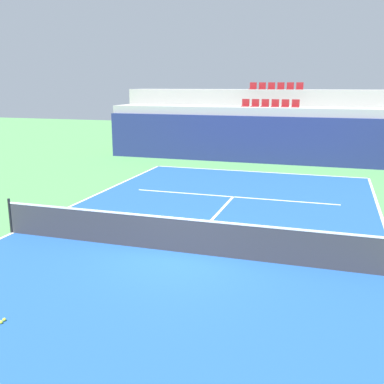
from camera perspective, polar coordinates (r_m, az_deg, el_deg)
name	(u,v)px	position (r m, az deg, el deg)	size (l,w,h in m)	color
ground_plane	(182,253)	(12.19, -1.30, -7.72)	(80.00, 80.00, 0.00)	#4C8C4C
court_surface	(182,252)	(12.19, -1.30, -7.70)	(11.00, 24.00, 0.01)	#1E4C99
baseline_far	(256,172)	(23.41, 8.18, 2.57)	(11.00, 0.10, 0.00)	white
sideline_left	(13,233)	(14.78, -21.80, -4.82)	(0.10, 24.00, 0.00)	white
service_line_far	(233,197)	(18.09, 5.25, -0.61)	(8.26, 0.10, 0.00)	white
centre_service_line	(213,219)	(15.09, 2.63, -3.46)	(0.10, 6.40, 0.00)	white
back_wall	(265,140)	(25.86, 9.28, 6.53)	(19.12, 0.30, 2.66)	navy
stands_tier_lower	(269,134)	(27.17, 9.73, 7.33)	(19.12, 2.40, 3.13)	#9E9E99
stands_tier_upper	(274,122)	(29.49, 10.43, 8.73)	(19.12, 2.40, 4.09)	#9E9E99
seating_row_lower	(270,105)	(27.13, 9.90, 10.90)	(3.37, 0.44, 0.44)	maroon
seating_row_upper	(276,87)	(29.49, 10.63, 12.95)	(3.37, 0.44, 0.44)	maroon
tennis_net	(182,235)	(12.02, -1.31, -5.46)	(11.08, 0.08, 1.07)	black
tennis_ball_1	(4,320)	(9.61, -22.79, -14.74)	(0.07, 0.07, 0.07)	#CCE033
tennis_ball_2	(1,322)	(9.54, -23.13, -14.99)	(0.07, 0.07, 0.07)	#CCE033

